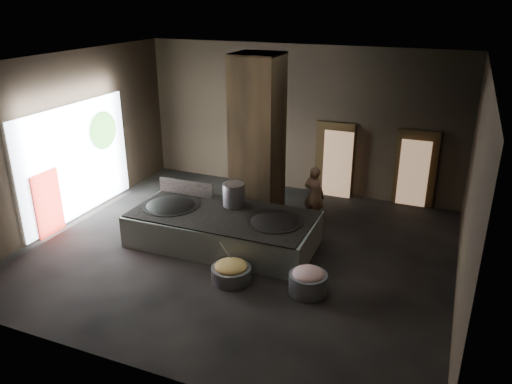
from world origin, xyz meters
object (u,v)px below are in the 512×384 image
at_px(wok_right, 275,225).
at_px(meat_basin, 308,283).
at_px(wok_left, 171,208).
at_px(hearth_platform, 223,229).
at_px(cook, 314,196).
at_px(stock_pot, 234,195).
at_px(veg_basin, 231,274).

height_order(wok_right, meat_basin, wok_right).
height_order(wok_left, wok_right, wok_left).
relative_size(hearth_platform, cook, 2.82).
height_order(wok_right, cook, cook).
relative_size(cook, meat_basin, 2.00).
bearing_deg(stock_pot, wok_left, -158.20).
height_order(wok_left, cook, cook).
height_order(wok_right, veg_basin, wok_right).
bearing_deg(veg_basin, cook, 76.82).
xyz_separation_m(wok_left, stock_pot, (1.50, 0.60, 0.38)).
bearing_deg(meat_basin, wok_left, 162.63).
relative_size(hearth_platform, wok_left, 3.17).
bearing_deg(meat_basin, stock_pot, 143.88).
bearing_deg(stock_pot, cook, 41.05).
bearing_deg(hearth_platform, wok_right, 0.78).
xyz_separation_m(wok_right, meat_basin, (1.26, -1.37, -0.53)).
xyz_separation_m(veg_basin, meat_basin, (1.69, 0.17, 0.06)).
relative_size(wok_right, veg_basin, 1.52).
bearing_deg(veg_basin, stock_pot, 113.06).
distance_m(stock_pot, veg_basin, 2.42).
height_order(hearth_platform, stock_pot, stock_pot).
bearing_deg(veg_basin, meat_basin, 5.85).
bearing_deg(wok_left, stock_pot, 21.80).
height_order(hearth_platform, wok_left, wok_left).
distance_m(hearth_platform, meat_basin, 2.94).
relative_size(wok_left, meat_basin, 1.78).
xyz_separation_m(wok_left, veg_basin, (2.37, -1.45, -0.59)).
xyz_separation_m(cook, veg_basin, (-0.82, -3.52, -0.65)).
bearing_deg(stock_pot, veg_basin, -66.94).
bearing_deg(hearth_platform, stock_pot, 83.47).
xyz_separation_m(hearth_platform, stock_pot, (0.05, 0.55, 0.73)).
bearing_deg(cook, hearth_platform, 59.20).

